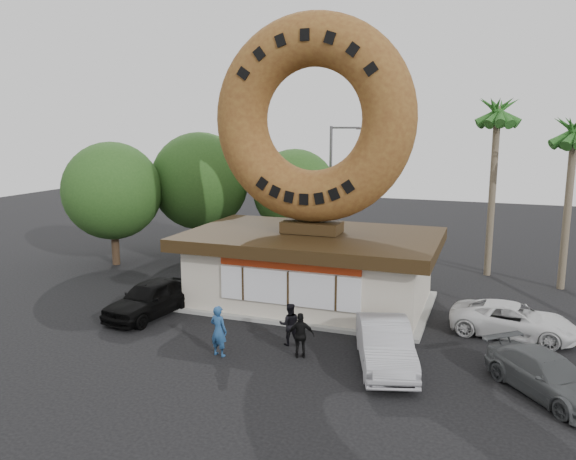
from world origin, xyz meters
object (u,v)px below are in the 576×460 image
(giant_donut, at_px, (313,119))
(car_silver, at_px, (385,344))
(donut_shop, at_px, (311,266))
(car_white, at_px, (513,320))
(street_lamp, at_px, (333,183))
(car_grey, at_px, (547,375))
(person_center, at_px, (290,324))
(person_right, at_px, (301,335))
(car_black, at_px, (150,298))
(person_left, at_px, (219,331))

(giant_donut, distance_m, car_silver, 10.42)
(donut_shop, xyz_separation_m, car_white, (8.58, -1.24, -1.12))
(giant_donut, relative_size, street_lamp, 1.12)
(car_grey, bearing_deg, person_center, 133.91)
(car_white, bearing_deg, person_right, 130.44)
(donut_shop, distance_m, street_lamp, 10.54)
(car_black, distance_m, car_grey, 15.47)
(street_lamp, xyz_separation_m, person_right, (3.39, -15.98, -3.67))
(person_right, bearing_deg, car_grey, 157.85)
(person_left, relative_size, car_black, 0.40)
(car_black, bearing_deg, donut_shop, 42.33)
(giant_donut, bearing_deg, donut_shop, -90.00)
(giant_donut, distance_m, person_center, 9.06)
(giant_donut, relative_size, person_left, 4.89)
(donut_shop, bearing_deg, car_black, -145.81)
(person_center, distance_m, car_black, 6.76)
(person_right, xyz_separation_m, car_black, (-7.46, 1.94, -0.03))
(person_center, relative_size, person_right, 0.98)
(giant_donut, bearing_deg, person_left, -100.25)
(person_center, xyz_separation_m, car_grey, (8.65, -1.02, -0.18))
(person_center, height_order, car_black, person_center)
(donut_shop, relative_size, car_white, 2.40)
(giant_donut, relative_size, car_black, 1.97)
(person_left, relative_size, car_silver, 0.39)
(person_right, bearing_deg, car_silver, 164.04)
(person_left, relative_size, person_center, 1.15)
(person_right, distance_m, car_grey, 7.89)
(car_black, relative_size, car_silver, 0.97)
(person_left, relative_size, car_grey, 0.43)
(car_black, xyz_separation_m, car_white, (14.50, 2.79, -0.13))
(donut_shop, distance_m, giant_donut, 6.52)
(donut_shop, xyz_separation_m, person_center, (0.77, -5.02, -0.97))
(street_lamp, relative_size, car_black, 1.75)
(person_left, distance_m, person_center, 2.70)
(person_left, bearing_deg, person_right, -151.93)
(person_center, bearing_deg, donut_shop, -103.32)
(giant_donut, distance_m, street_lamp, 10.86)
(giant_donut, height_order, car_black, giant_donut)
(giant_donut, distance_m, car_white, 11.56)
(giant_donut, bearing_deg, car_silver, -52.06)
(car_grey, bearing_deg, car_white, 60.55)
(person_left, distance_m, car_silver, 5.79)
(person_center, distance_m, car_silver, 3.72)
(person_center, xyz_separation_m, car_black, (-6.69, 1.00, -0.02))
(car_black, relative_size, car_grey, 1.06)
(car_silver, xyz_separation_m, car_white, (4.14, 4.44, -0.13))
(person_left, relative_size, car_white, 0.39)
(giant_donut, xyz_separation_m, person_center, (0.77, -5.03, -7.49))
(person_right, height_order, car_silver, person_right)
(street_lamp, bearing_deg, person_right, -78.02)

